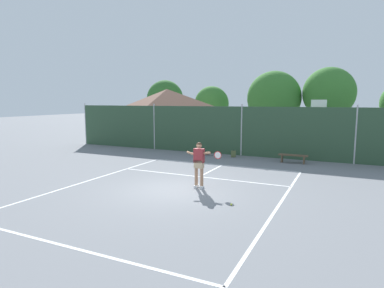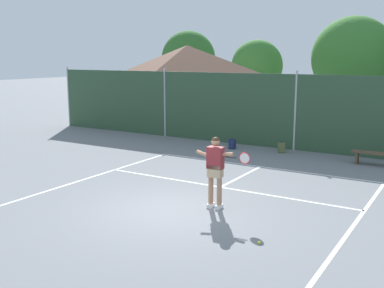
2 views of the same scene
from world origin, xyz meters
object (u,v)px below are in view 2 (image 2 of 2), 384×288
at_px(backpack_olive, 281,148).
at_px(courtside_bench, 375,156).
at_px(tennis_player, 216,166).
at_px(tennis_ball, 259,243).
at_px(backpack_navy, 232,144).

height_order(backpack_olive, courtside_bench, courtside_bench).
bearing_deg(backpack_olive, courtside_bench, -6.31).
bearing_deg(tennis_player, tennis_ball, -39.74).
bearing_deg(backpack_olive, tennis_ball, -72.17).
bearing_deg(courtside_bench, backpack_navy, 179.20).
bearing_deg(courtside_bench, tennis_player, -110.32).
bearing_deg(courtside_bench, tennis_ball, -94.84).
bearing_deg(tennis_player, backpack_navy, 113.31).
bearing_deg(tennis_player, backpack_olive, 97.79).
distance_m(backpack_olive, courtside_bench, 3.66).
distance_m(tennis_ball, backpack_navy, 10.02).
bearing_deg(backpack_navy, tennis_ball, -60.33).
relative_size(tennis_player, backpack_navy, 4.01).
relative_size(tennis_player, courtside_bench, 1.16).
xyz_separation_m(tennis_player, backpack_olive, (-1.02, 7.46, -0.92)).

